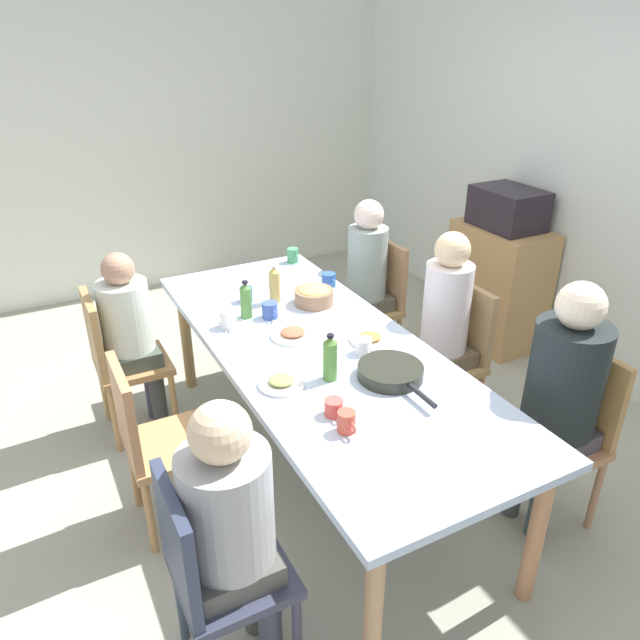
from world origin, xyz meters
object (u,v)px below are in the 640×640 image
Objects in this scene: dining_table at (320,358)px; chair_4 at (375,298)px; person_0 at (443,321)px; cup_6 at (347,422)px; cup_4 at (229,319)px; serving_pan at (391,372)px; bottle_1 at (330,358)px; chair_1 at (117,357)px; plate_2 at (370,339)px; cup_3 at (334,408)px; person_4 at (365,273)px; cup_2 at (364,346)px; cup_0 at (329,280)px; cup_7 at (247,294)px; chair_5 at (210,569)px; person_1 at (130,329)px; person_3 at (562,388)px; side_cabinet at (497,285)px; person_5 at (231,517)px; chair_0 at (453,351)px; bottle_0 at (246,300)px; plate_1 at (281,383)px; bowl_0 at (314,295)px; bottle_2 at (275,285)px; chair_2 at (153,437)px; cup_5 at (270,310)px; microwave at (508,208)px; chair_3 at (566,428)px; cup_1 at (293,255)px.

chair_4 is (-0.83, 0.87, -0.18)m from dining_table.
person_0 is 1.21m from cup_6.
cup_4 reaches higher than dining_table.
serving_pan is 2.11× the size of bottle_1.
plate_2 is (0.90, 1.12, 0.27)m from chair_1.
cup_3 is at bearing -21.96° from dining_table.
person_4 is 5.30× the size of bottle_1.
cup_2 is at bearing -31.96° from person_4.
person_0 is at bearing 69.34° from cup_4.
cup_7 is (-0.03, -0.53, 0.00)m from cup_0.
chair_5 is at bearing -46.25° from chair_4.
chair_1 is 0.80× the size of person_1.
serving_pan is at bearing 30.21° from cup_4.
person_3 is 1.41× the size of side_cabinet.
chair_1 is 1.68m from person_5.
chair_5 and side_cabinet have the same top height.
bottle_0 is at bearing -114.42° from chair_0.
plate_1 is 0.93× the size of bowl_0.
plate_2 is at bearing 19.37° from bottle_2.
chair_2 reaches higher than plate_1.
cup_7 is 0.47× the size of bottle_2.
cup_5 is at bearing 172.74° from cup_6.
plate_1 is 0.24m from bottle_1.
person_5 is (1.67, -0.00, 0.04)m from person_1.
plate_1 reaches higher than dining_table.
bottle_0 is at bearing 118.11° from cup_4.
person_0 is at bearing -56.74° from microwave.
chair_4 is (-1.67, 0.00, 0.00)m from chair_3.
cup_7 is (-1.51, -0.91, 0.05)m from person_3.
chair_0 is 7.37× the size of cup_5.
person_3 reaches higher than cup_0.
cup_3 is at bearing 25.41° from chair_1.
bottle_0 reaches higher than chair_1.
bottle_2 reaches higher than bowl_0.
cup_1 is at bearing 149.28° from person_5.
bottle_0 reaches higher than side_cabinet.
person_4 reaches higher than chair_3.
cup_6 is 2.55m from side_cabinet.
chair_0 is 8.45× the size of cup_7.
dining_table is 1.14m from person_4.
bottle_1 is (0.71, -0.01, 0.06)m from cup_5.
plate_1 is 1.93× the size of cup_6.
chair_4 is 1.46m from serving_pan.
bottle_2 is at bearing 168.93° from cup_6.
person_5 is (1.67, 0.09, 0.20)m from chair_1.
cup_0 is 0.48m from cup_1.
person_3 is 11.09× the size of cup_3.
side_cabinet is at bearing 87.79° from chair_1.
person_3 is 5.58× the size of bottle_2.
chair_3 reaches higher than plate_2.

